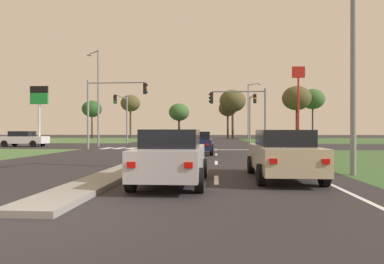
{
  "coord_description": "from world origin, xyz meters",
  "views": [
    {
      "loc": [
        3.49,
        -5.99,
        1.58
      ],
      "look_at": [
        0.43,
        37.98,
        1.43
      ],
      "focal_mm": 32.49,
      "sensor_mm": 36.0,
      "label": 1
    }
  ],
  "objects_px": {
    "car_silver_third": "(172,156)",
    "treeline_fifth": "(233,101)",
    "traffic_signal_far_right": "(252,110)",
    "treeline_third": "(179,112)",
    "treeline_near": "(92,109)",
    "street_lamp_near": "(353,27)",
    "car_white_sixth": "(23,139)",
    "traffic_signal_near_left": "(109,101)",
    "car_beige_fifth": "(283,154)",
    "street_lamp_third": "(249,109)",
    "fuel_price_totem": "(39,102)",
    "pedestrian_at_median": "(191,134)",
    "treeline_second": "(130,104)",
    "traffic_signal_near_right": "(243,107)",
    "car_red_second": "(294,138)",
    "treeline_seventh": "(297,98)",
    "street_lamp_second": "(97,93)",
    "treeline_sixth": "(313,99)",
    "car_grey_fourth": "(167,139)",
    "fastfood_pole_sign": "(298,87)",
    "treeline_fourth": "(228,109)",
    "car_navy_near": "(198,143)",
    "traffic_signal_far_left": "(123,110)"
  },
  "relations": [
    {
      "from": "traffic_signal_far_left",
      "to": "treeline_second",
      "type": "distance_m",
      "value": 29.8
    },
    {
      "from": "car_grey_fourth",
      "to": "treeline_sixth",
      "type": "xyz_separation_m",
      "value": [
        24.43,
        36.02,
        7.22
      ]
    },
    {
      "from": "street_lamp_third",
      "to": "car_grey_fourth",
      "type": "bearing_deg",
      "value": -119.98
    },
    {
      "from": "treeline_third",
      "to": "traffic_signal_far_left",
      "type": "bearing_deg",
      "value": -96.62
    },
    {
      "from": "car_navy_near",
      "to": "treeline_third",
      "type": "relative_size",
      "value": 0.62
    },
    {
      "from": "car_red_second",
      "to": "treeline_third",
      "type": "distance_m",
      "value": 38.27
    },
    {
      "from": "car_beige_fifth",
      "to": "treeline_seventh",
      "type": "xyz_separation_m",
      "value": [
        13.45,
        57.26,
        7.11
      ]
    },
    {
      "from": "traffic_signal_near_right",
      "to": "street_lamp_third",
      "type": "height_order",
      "value": "street_lamp_third"
    },
    {
      "from": "car_red_second",
      "to": "treeline_fifth",
      "type": "xyz_separation_m",
      "value": [
        -4.61,
        33.82,
        6.74
      ]
    },
    {
      "from": "car_beige_fifth",
      "to": "car_red_second",
      "type": "bearing_deg",
      "value": 76.88
    },
    {
      "from": "car_silver_third",
      "to": "traffic_signal_near_right",
      "type": "bearing_deg",
      "value": 79.39
    },
    {
      "from": "car_red_second",
      "to": "treeline_sixth",
      "type": "distance_m",
      "value": 37.81
    },
    {
      "from": "treeline_sixth",
      "to": "treeline_seventh",
      "type": "height_order",
      "value": "treeline_seventh"
    },
    {
      "from": "street_lamp_second",
      "to": "fastfood_pole_sign",
      "type": "height_order",
      "value": "fastfood_pole_sign"
    },
    {
      "from": "traffic_signal_near_left",
      "to": "pedestrian_at_median",
      "type": "bearing_deg",
      "value": 69.13
    },
    {
      "from": "street_lamp_second",
      "to": "fuel_price_totem",
      "type": "relative_size",
      "value": 1.61
    },
    {
      "from": "car_navy_near",
      "to": "treeline_second",
      "type": "height_order",
      "value": "treeline_second"
    },
    {
      "from": "street_lamp_near",
      "to": "car_grey_fourth",
      "type": "bearing_deg",
      "value": 113.21
    },
    {
      "from": "car_white_sixth",
      "to": "street_lamp_third",
      "type": "height_order",
      "value": "street_lamp_third"
    },
    {
      "from": "traffic_signal_far_left",
      "to": "pedestrian_at_median",
      "type": "height_order",
      "value": "traffic_signal_far_left"
    },
    {
      "from": "fuel_price_totem",
      "to": "treeline_near",
      "type": "distance_m",
      "value": 39.2
    },
    {
      "from": "car_white_sixth",
      "to": "pedestrian_at_median",
      "type": "distance_m",
      "value": 19.6
    },
    {
      "from": "street_lamp_near",
      "to": "fuel_price_totem",
      "type": "bearing_deg",
      "value": 136.83
    },
    {
      "from": "treeline_near",
      "to": "street_lamp_near",
      "type": "bearing_deg",
      "value": -62.36
    },
    {
      "from": "car_white_sixth",
      "to": "pedestrian_at_median",
      "type": "relative_size",
      "value": 2.67
    },
    {
      "from": "car_beige_fifth",
      "to": "treeline_second",
      "type": "bearing_deg",
      "value": 108.64
    },
    {
      "from": "treeline_near",
      "to": "car_grey_fourth",
      "type": "bearing_deg",
      "value": -59.76
    },
    {
      "from": "car_beige_fifth",
      "to": "treeline_fourth",
      "type": "relative_size",
      "value": 0.59
    },
    {
      "from": "street_lamp_near",
      "to": "street_lamp_third",
      "type": "height_order",
      "value": "street_lamp_near"
    },
    {
      "from": "car_white_sixth",
      "to": "street_lamp_third",
      "type": "distance_m",
      "value": 31.24
    },
    {
      "from": "car_beige_fifth",
      "to": "treeline_near",
      "type": "bearing_deg",
      "value": 115.24
    },
    {
      "from": "fastfood_pole_sign",
      "to": "pedestrian_at_median",
      "type": "bearing_deg",
      "value": -158.93
    },
    {
      "from": "traffic_signal_far_left",
      "to": "car_grey_fourth",
      "type": "bearing_deg",
      "value": -40.86
    },
    {
      "from": "traffic_signal_near_left",
      "to": "treeline_near",
      "type": "xyz_separation_m",
      "value": [
        -17.07,
        42.44,
        2.08
      ]
    },
    {
      "from": "car_red_second",
      "to": "pedestrian_at_median",
      "type": "relative_size",
      "value": 2.44
    },
    {
      "from": "car_red_second",
      "to": "pedestrian_at_median",
      "type": "distance_m",
      "value": 14.23
    },
    {
      "from": "car_red_second",
      "to": "treeline_seventh",
      "type": "height_order",
      "value": "treeline_seventh"
    },
    {
      "from": "car_navy_near",
      "to": "fastfood_pole_sign",
      "type": "xyz_separation_m",
      "value": [
        12.98,
        27.2,
        7.14
      ]
    },
    {
      "from": "treeline_third",
      "to": "treeline_fifth",
      "type": "relative_size",
      "value": 0.73
    },
    {
      "from": "car_beige_fifth",
      "to": "treeline_third",
      "type": "bearing_deg",
      "value": 99.35
    },
    {
      "from": "traffic_signal_near_right",
      "to": "treeline_second",
      "type": "distance_m",
      "value": 44.92
    },
    {
      "from": "treeline_near",
      "to": "traffic_signal_far_right",
      "type": "bearing_deg",
      "value": -45.87
    },
    {
      "from": "car_white_sixth",
      "to": "traffic_signal_near_left",
      "type": "bearing_deg",
      "value": 67.37
    },
    {
      "from": "fuel_price_totem",
      "to": "treeline_sixth",
      "type": "xyz_separation_m",
      "value": [
        37.12,
        37.78,
        3.54
      ]
    },
    {
      "from": "car_red_second",
      "to": "treeline_sixth",
      "type": "height_order",
      "value": "treeline_sixth"
    },
    {
      "from": "fastfood_pole_sign",
      "to": "treeline_sixth",
      "type": "xyz_separation_m",
      "value": [
        7.65,
        20.73,
        0.05
      ]
    },
    {
      "from": "traffic_signal_far_right",
      "to": "treeline_third",
      "type": "distance_m",
      "value": 32.48
    },
    {
      "from": "car_silver_third",
      "to": "treeline_fifth",
      "type": "distance_m",
      "value": 60.24
    },
    {
      "from": "street_lamp_near",
      "to": "treeline_second",
      "type": "height_order",
      "value": "street_lamp_near"
    },
    {
      "from": "traffic_signal_near_right",
      "to": "street_lamp_second",
      "type": "relative_size",
      "value": 0.53
    }
  ]
}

